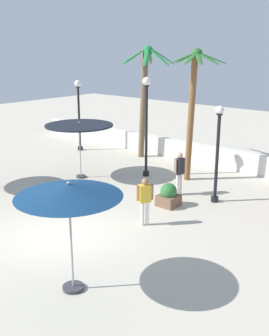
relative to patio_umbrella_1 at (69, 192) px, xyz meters
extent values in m
plane|color=beige|center=(-2.45, 1.62, -2.45)|extent=(56.00, 56.00, 0.00)
cube|color=silver|center=(-2.45, 11.34, -1.97)|extent=(25.20, 0.30, 0.97)
cylinder|color=#333338|center=(0.00, 0.00, -2.41)|extent=(0.51, 0.51, 0.08)
cylinder|color=#A5A5AD|center=(0.00, 0.00, -1.26)|extent=(0.05, 0.05, 2.39)
cone|color=navy|center=(0.00, 0.00, 0.03)|extent=(2.43, 2.43, 0.29)
sphere|color=#99999E|center=(0.00, 0.00, 0.20)|extent=(0.08, 0.08, 0.08)
cylinder|color=#333338|center=(-6.39, 5.97, -2.41)|extent=(0.43, 0.43, 0.08)
cylinder|color=#A5A5AD|center=(-6.39, 5.97, -1.28)|extent=(0.05, 0.05, 2.34)
cylinder|color=black|center=(-6.39, 5.97, -0.13)|extent=(2.89, 2.89, 0.06)
sphere|color=#99999E|center=(-6.39, 5.97, -0.02)|extent=(0.08, 0.08, 0.08)
cylinder|color=brown|center=(-6.59, 10.44, 0.21)|extent=(0.59, 0.31, 5.34)
sphere|color=#1F7C3C|center=(-6.31, 10.44, 2.88)|extent=(0.49, 0.49, 0.49)
ellipsoid|color=#1F7C3C|center=(-5.55, 10.36, 2.60)|extent=(1.34, 0.33, 0.84)
ellipsoid|color=#1F7C3C|center=(-5.89, 11.07, 2.60)|extent=(0.89, 1.22, 0.84)
ellipsoid|color=#1F7C3C|center=(-6.71, 11.08, 2.60)|extent=(0.88, 1.22, 0.84)
ellipsoid|color=#1F7C3C|center=(-7.05, 10.31, 2.60)|extent=(1.34, 0.43, 0.84)
ellipsoid|color=#1F7C3C|center=(-6.76, 9.84, 2.60)|extent=(0.96, 1.17, 0.84)
ellipsoid|color=#1F7C3C|center=(-5.90, 9.80, 2.60)|extent=(0.88, 1.23, 0.84)
cylinder|color=brown|center=(-2.63, 8.77, 0.18)|extent=(0.44, 0.26, 5.27)
sphere|color=#296429|center=(-2.45, 8.77, 2.81)|extent=(0.42, 0.42, 0.42)
ellipsoid|color=#296429|center=(-1.85, 8.65, 2.63)|extent=(1.17, 0.42, 0.49)
ellipsoid|color=#296429|center=(-1.95, 9.11, 2.63)|extent=(1.07, 0.82, 0.49)
ellipsoid|color=#296429|center=(-2.37, 9.37, 2.63)|extent=(0.35, 1.17, 0.49)
ellipsoid|color=#296429|center=(-2.85, 9.23, 2.63)|extent=(0.92, 1.00, 0.49)
ellipsoid|color=#296429|center=(-3.05, 8.88, 2.63)|extent=(1.17, 0.39, 0.49)
ellipsoid|color=#296429|center=(-2.84, 8.31, 2.63)|extent=(0.89, 1.02, 0.49)
ellipsoid|color=#296429|center=(-2.35, 8.17, 2.63)|extent=(0.38, 1.17, 0.49)
ellipsoid|color=#296429|center=(-2.05, 8.31, 2.63)|extent=(0.91, 1.00, 0.49)
cylinder|color=black|center=(-0.44, 7.24, -2.35)|extent=(0.28, 0.28, 0.20)
cylinder|color=black|center=(-0.44, 7.24, -0.83)|extent=(0.12, 0.12, 3.25)
cylinder|color=black|center=(-0.44, 7.24, 0.80)|extent=(0.22, 0.22, 0.06)
sphere|color=white|center=(-0.44, 7.24, 0.95)|extent=(0.30, 0.30, 0.30)
cylinder|color=black|center=(-10.15, 9.28, -2.35)|extent=(0.28, 0.28, 0.20)
cylinder|color=black|center=(-10.15, 9.28, -0.73)|extent=(0.12, 0.12, 3.45)
cylinder|color=black|center=(-10.15, 9.28, 1.00)|extent=(0.22, 0.22, 0.06)
sphere|color=white|center=(-10.15, 9.28, 1.18)|extent=(0.37, 0.37, 0.37)
cylinder|color=black|center=(-4.39, 8.03, -2.35)|extent=(0.28, 0.28, 0.20)
cylinder|color=black|center=(-4.39, 8.03, -0.48)|extent=(0.12, 0.12, 3.95)
cylinder|color=black|center=(-4.39, 8.03, 1.49)|extent=(0.22, 0.22, 0.06)
sphere|color=white|center=(-4.39, 8.03, 1.68)|extent=(0.36, 0.36, 0.36)
cylinder|color=silver|center=(-1.02, 4.00, -2.05)|extent=(0.12, 0.12, 0.80)
cylinder|color=silver|center=(-1.11, 3.87, -2.05)|extent=(0.12, 0.12, 0.80)
cube|color=gold|center=(-1.06, 3.93, -1.37)|extent=(0.40, 0.43, 0.56)
sphere|color=#936B4C|center=(-1.06, 3.93, -0.98)|extent=(0.22, 0.22, 0.22)
cylinder|color=#936B4C|center=(-0.93, 4.13, -1.34)|extent=(0.08, 0.08, 0.51)
cylinder|color=#936B4C|center=(-1.20, 3.74, -1.34)|extent=(0.08, 0.08, 0.51)
cylinder|color=silver|center=(-1.87, 7.06, -2.03)|extent=(0.12, 0.12, 0.85)
cylinder|color=silver|center=(-1.88, 6.90, -2.03)|extent=(0.12, 0.12, 0.85)
cube|color=#26262D|center=(-1.87, 6.98, -1.30)|extent=(0.26, 0.37, 0.60)
sphere|color=tan|center=(-1.87, 6.98, -0.88)|extent=(0.23, 0.23, 0.23)
cylinder|color=tan|center=(-1.86, 7.22, -1.27)|extent=(0.08, 0.08, 0.54)
cylinder|color=tan|center=(-1.89, 6.74, -1.27)|extent=(0.08, 0.08, 0.54)
cube|color=brown|center=(-1.48, 5.78, -2.25)|extent=(0.70, 0.70, 0.40)
sphere|color=#2D6B33|center=(-1.48, 5.78, -1.90)|extent=(0.60, 0.60, 0.60)
camera|label=1|loc=(6.73, -5.51, 3.08)|focal=44.13mm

